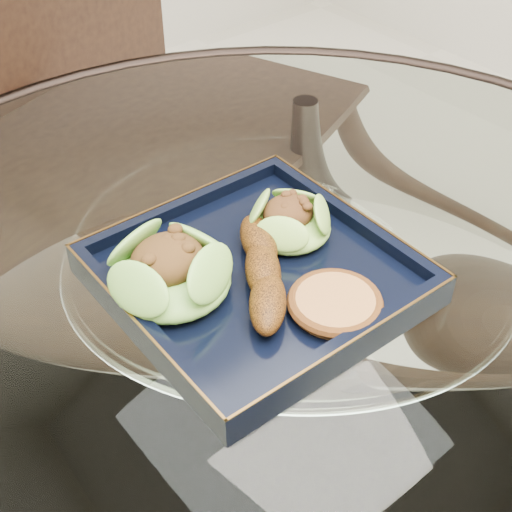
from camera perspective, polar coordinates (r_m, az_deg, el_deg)
dining_table at (r=0.83m, az=2.23°, el=-10.87°), size 1.13×1.13×0.77m
dining_chair at (r=1.27m, az=-8.11°, el=5.87°), size 0.54×0.54×0.96m
navy_plate at (r=0.70m, az=-0.00°, el=-1.86°), size 0.28×0.28×0.02m
lettuce_wrap_left at (r=0.67m, az=-6.83°, el=-1.45°), size 0.12×0.12×0.04m
lettuce_wrap_right at (r=0.73m, az=2.70°, el=2.65°), size 0.11×0.11×0.03m
roasted_plantain at (r=0.68m, az=0.56°, el=-1.15°), size 0.12×0.15×0.03m
crumb_patty at (r=0.66m, az=6.34°, el=-3.85°), size 0.08×0.08×0.01m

